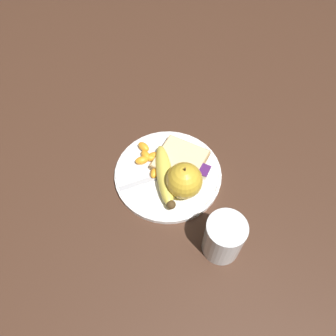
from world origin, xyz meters
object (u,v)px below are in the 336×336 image
juice_glass (223,238)px  fork (167,174)px  jam_packet (201,171)px  apple (184,181)px  banana (167,176)px  plate (168,174)px  bread_slice (180,160)px

juice_glass → fork: (0.18, -0.11, -0.03)m
jam_packet → apple: bearing=73.0°
banana → fork: banana is taller
plate → banana: bearing=106.2°
bread_slice → fork: (0.02, 0.04, -0.01)m
fork → jam_packet: jam_packet is taller
plate → apple: apple is taller
plate → jam_packet: (-0.07, -0.03, 0.01)m
juice_glass → jam_packet: (0.11, -0.15, -0.03)m
fork → banana: bearing=-114.1°
apple → jam_packet: 0.07m
plate → juice_glass: bearing=146.9°
fork → jam_packet: bearing=-20.0°
banana → jam_packet: (-0.06, -0.05, -0.01)m
juice_glass → bread_slice: (0.16, -0.15, -0.03)m
jam_packet → plate: bearing=23.7°
plate → jam_packet: 0.08m
juice_glass → fork: size_ratio=0.67×
apple → fork: apple is taller
plate → fork: fork is taller
plate → banana: size_ratio=1.60×
fork → bread_slice: bearing=23.2°
plate → jam_packet: size_ratio=6.34×
apple → bread_slice: size_ratio=0.80×
juice_glass → fork: juice_glass is taller
plate → juice_glass: 0.21m
plate → apple: bearing=152.2°
banana → jam_packet: bearing=-141.1°
plate → juice_glass: (-0.18, 0.11, 0.04)m
juice_glass → banana: 0.19m
juice_glass → bread_slice: juice_glass is taller
plate → bread_slice: bread_slice is taller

